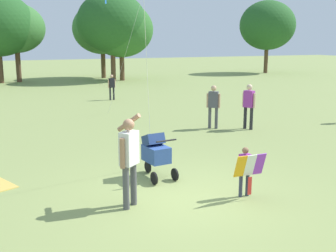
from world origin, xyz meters
TOP-DOWN VIEW (x-y plane):
  - ground_plane at (0.00, 0.00)m, footprint 120.00×120.00m
  - treeline_distant at (2.02, 25.00)m, footprint 44.96×7.34m
  - child_with_butterfly_kite at (1.17, -0.52)m, footprint 0.64×0.34m
  - person_adult_flyer at (-1.08, -0.06)m, footprint 0.50×0.67m
  - stroller at (-0.00, 1.31)m, footprint 0.59×1.11m
  - person_red_shirt at (4.90, 4.84)m, footprint 0.34×0.46m
  - person_couple_left at (3.84, 5.43)m, footprint 0.39×0.36m
  - person_back_turned at (2.57, 13.71)m, footprint 0.41×0.22m

SIDE VIEW (x-z plane):
  - ground_plane at x=0.00m, z-range 0.00..0.00m
  - stroller at x=0.00m, z-range 0.09..1.12m
  - child_with_butterfly_kite at x=1.17m, z-range 0.11..1.12m
  - person_back_turned at x=2.57m, z-range 0.12..1.42m
  - person_couple_left at x=3.84m, z-range 0.14..1.66m
  - person_red_shirt at x=4.90m, z-range 0.14..1.71m
  - person_adult_flyer at x=-1.08m, z-range 0.13..1.89m
  - treeline_distant at x=2.02m, z-range 0.77..7.38m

